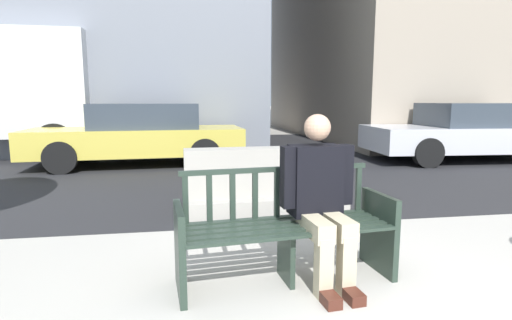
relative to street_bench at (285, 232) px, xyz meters
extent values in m
cube|color=#28282B|center=(0.66, 7.37, -0.39)|extent=(120.00, 12.00, 0.01)
cube|color=#28382D|center=(-0.81, -0.11, -0.07)|extent=(0.10, 0.52, 0.66)
cube|color=#28382D|center=(0.82, 0.06, -0.07)|extent=(0.10, 0.52, 0.66)
cube|color=#28382D|center=(0.00, -0.03, -0.17)|extent=(0.07, 0.33, 0.45)
cube|color=#28382D|center=(0.03, -0.25, 0.05)|extent=(1.60, 0.24, 0.02)
cube|color=#28382D|center=(0.01, -0.14, 0.05)|extent=(1.60, 0.24, 0.02)
cube|color=#28382D|center=(0.00, -0.03, 0.05)|extent=(1.60, 0.24, 0.02)
cube|color=#28382D|center=(-0.01, 0.09, 0.05)|extent=(1.60, 0.24, 0.02)
cube|color=#28382D|center=(-0.02, 0.20, 0.05)|extent=(1.60, 0.24, 0.02)
cube|color=#28382D|center=(-0.02, 0.21, 0.46)|extent=(1.60, 0.20, 0.04)
cube|color=#28382D|center=(-0.77, 0.13, 0.25)|extent=(0.05, 0.03, 0.38)
cube|color=#28382D|center=(-0.58, 0.15, 0.25)|extent=(0.05, 0.03, 0.38)
cube|color=#28382D|center=(-0.40, 0.17, 0.25)|extent=(0.05, 0.03, 0.38)
cube|color=#28382D|center=(-0.21, 0.19, 0.25)|extent=(0.05, 0.03, 0.38)
cube|color=#28382D|center=(-0.02, 0.21, 0.25)|extent=(0.05, 0.03, 0.38)
cube|color=#28382D|center=(0.16, 0.23, 0.25)|extent=(0.05, 0.03, 0.38)
cube|color=#28382D|center=(0.35, 0.25, 0.25)|extent=(0.05, 0.03, 0.38)
cube|color=#28382D|center=(0.54, 0.27, 0.25)|extent=(0.05, 0.03, 0.38)
cube|color=#28382D|center=(0.72, 0.29, 0.25)|extent=(0.05, 0.03, 0.38)
cube|color=#28382D|center=(-0.81, -0.13, 0.25)|extent=(0.10, 0.46, 0.03)
cube|color=#28382D|center=(0.82, 0.04, 0.25)|extent=(0.10, 0.46, 0.03)
cube|color=black|center=(0.26, 0.07, 0.39)|extent=(0.42, 0.28, 0.56)
sphere|color=tan|center=(0.26, 0.05, 0.81)|extent=(0.21, 0.21, 0.21)
cube|color=#C6B793|center=(0.19, -0.16, 0.08)|extent=(0.18, 0.45, 0.14)
cube|color=#C6B793|center=(0.37, -0.14, 0.08)|extent=(0.18, 0.45, 0.14)
cube|color=#C6B793|center=(0.21, -0.33, -0.17)|extent=(0.12, 0.12, 0.45)
cube|color=#C6B793|center=(0.39, -0.31, -0.17)|extent=(0.12, 0.12, 0.45)
cube|color=#4C2319|center=(0.22, -0.41, -0.36)|extent=(0.14, 0.27, 0.08)
cube|color=#4C2319|center=(0.40, -0.39, -0.36)|extent=(0.14, 0.27, 0.08)
cube|color=black|center=(0.02, 0.02, 0.43)|extent=(0.10, 0.13, 0.48)
cube|color=black|center=(0.51, 0.07, 0.43)|extent=(0.10, 0.13, 0.48)
cube|color=#ADA89E|center=(0.19, 1.88, -0.28)|extent=(2.02, 0.75, 0.24)
cube|color=#ADA89E|center=(0.19, 1.88, 0.14)|extent=(2.01, 0.37, 0.60)
cube|color=#DBC64C|center=(-1.90, 6.08, 0.14)|extent=(4.59, 1.93, 0.56)
cube|color=#38424C|center=(-1.72, 6.09, 0.69)|extent=(2.30, 1.61, 0.53)
cylinder|color=black|center=(-3.25, 5.21, -0.08)|extent=(0.65, 0.25, 0.64)
cylinder|color=black|center=(-3.33, 6.81, -0.08)|extent=(0.65, 0.25, 0.64)
cylinder|color=black|center=(-0.46, 5.35, -0.08)|extent=(0.65, 0.25, 0.64)
cylinder|color=black|center=(-0.54, 6.95, -0.08)|extent=(0.65, 0.25, 0.64)
cube|color=silver|center=(5.70, 5.56, 0.14)|extent=(4.70, 2.12, 0.56)
cube|color=#38424C|center=(5.88, 5.55, 0.69)|extent=(2.32, 1.77, 0.54)
cylinder|color=black|center=(4.22, 4.76, -0.08)|extent=(0.65, 0.26, 0.64)
cylinder|color=black|center=(4.32, 6.53, -0.08)|extent=(0.65, 0.26, 0.64)
cylinder|color=black|center=(7.17, 6.37, -0.08)|extent=(0.65, 0.26, 0.64)
cylinder|color=black|center=(-3.84, 6.86, 0.05)|extent=(0.91, 0.31, 0.90)
cylinder|color=black|center=(-3.92, 8.89, 0.05)|extent=(0.91, 0.31, 0.90)
camera|label=1|loc=(-0.70, -2.95, 1.02)|focal=28.00mm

